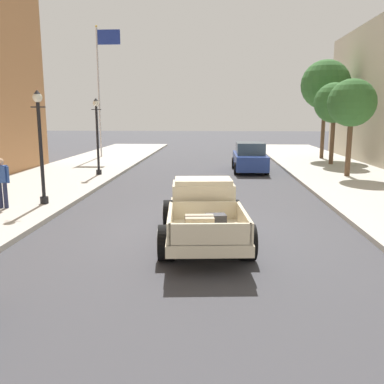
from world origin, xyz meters
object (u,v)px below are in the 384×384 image
hotrod_truck_cream (203,210)px  street_lamp_near (40,139)px  car_background_blue (250,158)px  pedestrian_sidewalk_left (2,180)px  street_tree_third (334,103)px  street_tree_second (352,103)px  street_lamp_far (97,131)px  street_tree_farthest (326,85)px  flagpole (101,78)px

hotrod_truck_cream → street_lamp_near: (-5.63, 3.32, 1.63)m
car_background_blue → street_lamp_near: size_ratio=1.12×
pedestrian_sidewalk_left → street_tree_third: (14.16, 13.10, 2.77)m
street_tree_third → street_tree_second: bearing=-96.3°
street_lamp_far → street_tree_farthest: 16.31m
hotrod_truck_cream → street_lamp_far: street_lamp_far is taller
pedestrian_sidewalk_left → street_tree_third: street_tree_third is taller
street_tree_second → street_tree_third: 5.10m
street_lamp_far → car_background_blue: bearing=18.6°
pedestrian_sidewalk_left → street_tree_second: (13.60, 8.03, 2.64)m
hotrod_truck_cream → street_tree_farthest: 21.13m
street_lamp_far → street_tree_second: (12.62, 0.20, 1.34)m
car_background_blue → street_tree_second: bearing=-27.9°
street_tree_third → street_tree_farthest: size_ratio=0.74×
hotrod_truck_cream → car_background_blue: (2.24, 13.06, 0.01)m
flagpole → street_tree_third: flagpole is taller
hotrod_truck_cream → street_tree_third: 17.62m
hotrod_truck_cream → pedestrian_sidewalk_left: size_ratio=3.05×
flagpole → street_tree_farthest: flagpole is taller
car_background_blue → street_tree_third: street_tree_third is taller
street_tree_second → street_tree_farthest: size_ratio=0.71×
street_tree_third → flagpole: bearing=166.0°
hotrod_truck_cream → street_lamp_near: 6.73m
street_lamp_near → street_tree_farthest: 20.92m
pedestrian_sidewalk_left → street_tree_second: 16.01m
street_tree_farthest → street_tree_second: bearing=-95.7°
hotrod_truck_cream → street_tree_second: size_ratio=1.06×
street_tree_farthest → street_lamp_far: bearing=-147.0°
street_lamp_far → street_tree_farthest: bearing=33.0°
pedestrian_sidewalk_left → street_lamp_near: (1.05, 0.77, 1.30)m
car_background_blue → flagpole: bearing=147.6°
car_background_blue → street_lamp_far: (-7.94, -2.68, 1.62)m
street_lamp_far → street_tree_farthest: street_tree_farthest is taller
hotrod_truck_cream → street_lamp_far: (-5.70, 10.39, 1.63)m
flagpole → street_lamp_far: bearing=-76.6°
car_background_blue → street_tree_third: size_ratio=0.87×
pedestrian_sidewalk_left → street_lamp_near: 1.84m
car_background_blue → street_tree_farthest: (5.53, 6.08, 4.41)m
hotrod_truck_cream → flagpole: flagpole is taller
street_lamp_near → street_tree_farthest: bearing=49.8°
street_lamp_far → street_tree_second: bearing=0.9°
pedestrian_sidewalk_left → flagpole: flagpole is taller
hotrod_truck_cream → street_tree_farthest: street_tree_farthest is taller
street_tree_third → street_tree_farthest: bearing=85.3°
car_background_blue → flagpole: (-10.10, 6.41, 5.00)m
street_lamp_near → flagpole: bearing=97.9°
pedestrian_sidewalk_left → street_lamp_near: size_ratio=0.43×
street_lamp_far → street_tree_farthest: (13.47, 8.76, 2.79)m
hotrod_truck_cream → street_tree_farthest: (7.77, 19.15, 4.42)m
car_background_blue → pedestrian_sidewalk_left: size_ratio=2.61×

